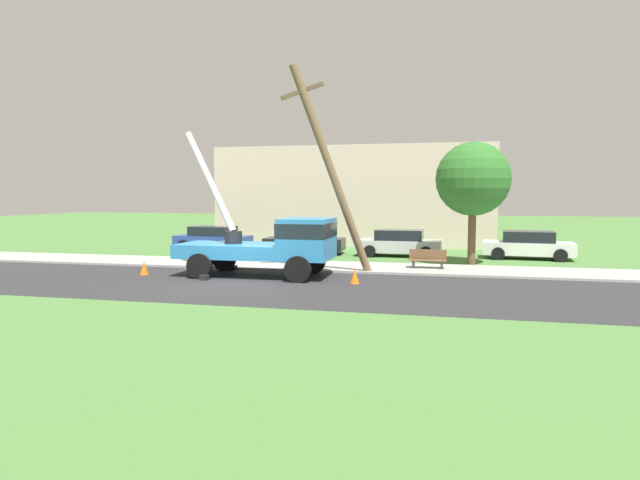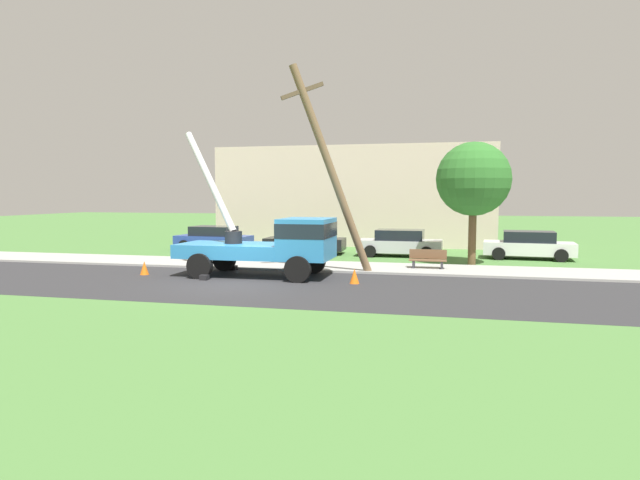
% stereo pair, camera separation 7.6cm
% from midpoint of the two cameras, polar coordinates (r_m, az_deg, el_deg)
% --- Properties ---
extents(ground_plane, '(120.00, 120.00, 0.00)m').
position_cam_midpoint_polar(ground_plane, '(31.74, -0.93, -1.20)').
color(ground_plane, '#477538').
extents(road_asphalt, '(80.00, 7.49, 0.01)m').
position_cam_midpoint_polar(road_asphalt, '(20.42, -9.24, -4.55)').
color(road_asphalt, '#2B2B2D').
rests_on(road_asphalt, ground).
extents(sidewalk_strip, '(80.00, 3.28, 0.10)m').
position_cam_midpoint_polar(sidewalk_strip, '(25.42, -4.59, -2.58)').
color(sidewalk_strip, '#9E9E99').
rests_on(sidewalk_strip, ground).
extents(utility_truck, '(6.77, 3.20, 5.98)m').
position_cam_midpoint_polar(utility_truck, '(21.92, -4.73, -0.17)').
color(utility_truck, '#2D84C6').
rests_on(utility_truck, ground).
extents(leaning_utility_pole, '(3.59, 1.78, 8.53)m').
position_cam_midpoint_polar(leaning_utility_pole, '(22.57, 0.98, 7.48)').
color(leaning_utility_pole, brown).
rests_on(leaning_utility_pole, ground).
extents(traffic_cone_ahead, '(0.36, 0.36, 0.56)m').
position_cam_midpoint_polar(traffic_cone_ahead, '(20.31, 3.51, -3.76)').
color(traffic_cone_ahead, orange).
rests_on(traffic_cone_ahead, ground).
extents(traffic_cone_behind, '(0.36, 0.36, 0.56)m').
position_cam_midpoint_polar(traffic_cone_behind, '(23.63, -17.87, -2.78)').
color(traffic_cone_behind, orange).
rests_on(traffic_cone_behind, ground).
extents(parked_sedan_blue, '(4.51, 2.20, 1.42)m').
position_cam_midpoint_polar(parked_sedan_blue, '(33.03, -11.11, 0.18)').
color(parked_sedan_blue, '#263F99').
rests_on(parked_sedan_blue, ground).
extents(parked_sedan_black, '(4.47, 2.13, 1.42)m').
position_cam_midpoint_polar(parked_sedan_black, '(30.54, -1.70, -0.09)').
color(parked_sedan_black, black).
rests_on(parked_sedan_black, ground).
extents(parked_sedan_silver, '(4.43, 2.07, 1.42)m').
position_cam_midpoint_polar(parked_sedan_silver, '(29.53, 8.16, -0.30)').
color(parked_sedan_silver, '#B7B7BF').
rests_on(parked_sedan_silver, ground).
extents(parked_sedan_white, '(4.53, 2.24, 1.42)m').
position_cam_midpoint_polar(parked_sedan_white, '(29.93, 20.71, -0.50)').
color(parked_sedan_white, silver).
rests_on(parked_sedan_white, ground).
extents(park_bench, '(1.60, 0.45, 0.90)m').
position_cam_midpoint_polar(park_bench, '(24.24, 11.02, -2.02)').
color(park_bench, brown).
rests_on(park_bench, ground).
extents(roadside_tree_near, '(3.41, 3.41, 5.71)m').
position_cam_midpoint_polar(roadside_tree_near, '(26.41, 15.52, 6.07)').
color(roadside_tree_near, brown).
rests_on(roadside_tree_near, ground).
extents(lowrise_building_backdrop, '(18.00, 6.00, 6.40)m').
position_cam_midpoint_polar(lowrise_building_backdrop, '(37.49, 3.69, 4.59)').
color(lowrise_building_backdrop, beige).
rests_on(lowrise_building_backdrop, ground).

